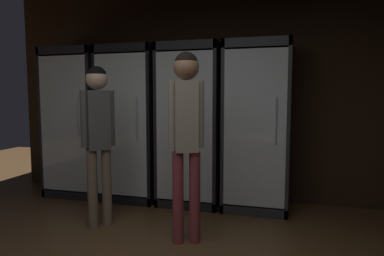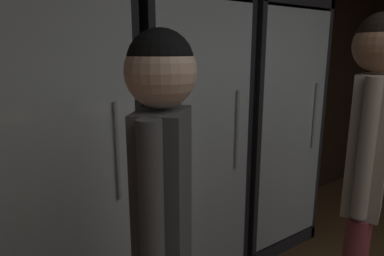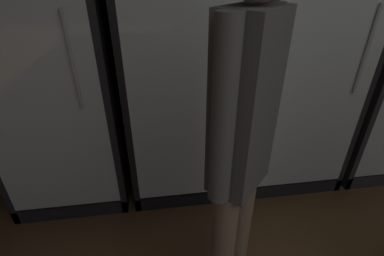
# 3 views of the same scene
# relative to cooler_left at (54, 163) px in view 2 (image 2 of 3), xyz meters

# --- Properties ---
(wall_back) EXTENTS (6.00, 0.06, 2.80)m
(wall_back) POSITION_rel_cooler_left_xyz_m (1.11, 0.31, 0.44)
(wall_back) COLOR black
(wall_back) RESTS_ON ground
(cooler_left) EXTENTS (0.75, 0.65, 1.97)m
(cooler_left) POSITION_rel_cooler_left_xyz_m (0.00, 0.00, 0.00)
(cooler_left) COLOR black
(cooler_left) RESTS_ON ground
(cooler_center) EXTENTS (0.75, 0.65, 1.97)m
(cooler_center) POSITION_rel_cooler_left_xyz_m (0.80, -0.00, 0.00)
(cooler_center) COLOR black
(cooler_center) RESTS_ON ground
(cooler_right) EXTENTS (0.75, 0.65, 1.97)m
(cooler_right) POSITION_rel_cooler_left_xyz_m (1.61, -0.00, 0.00)
(cooler_right) COLOR #2B2B30
(cooler_right) RESTS_ON ground
(shopper_near) EXTENTS (0.30, 0.23, 1.73)m
(shopper_near) POSITION_rel_cooler_left_xyz_m (1.07, -1.18, 0.15)
(shopper_near) COLOR brown
(shopper_near) RESTS_ON ground
(shopper_far) EXTENTS (0.26, 0.27, 1.64)m
(shopper_far) POSITION_rel_cooler_left_xyz_m (0.10, -1.03, 0.08)
(shopper_far) COLOR #72604C
(shopper_far) RESTS_ON ground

